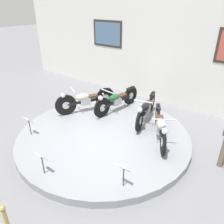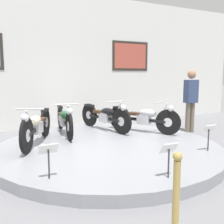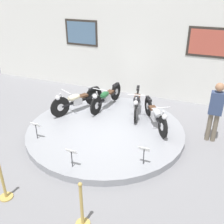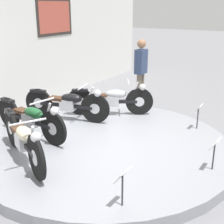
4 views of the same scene
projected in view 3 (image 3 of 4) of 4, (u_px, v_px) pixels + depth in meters
The scene contains 13 objects.
ground_plane at pixel (106, 133), 7.92m from camera, with size 60.00×60.00×0.00m, color slate.
display_platform at pixel (106, 130), 7.88m from camera, with size 4.66×4.66×0.19m, color gray.
back_wall at pixel (140, 42), 9.74m from camera, with size 14.00×0.22×4.12m.
motorcycle_cream at pixel (77, 100), 8.67m from camera, with size 0.96×1.84×0.81m.
motorcycle_green at pixel (106, 97), 8.94m from camera, with size 0.54×1.98×0.80m.
motorcycle_black at pixel (137, 102), 8.57m from camera, with size 0.64×1.94×0.80m.
motorcycle_silver at pixel (156, 114), 7.78m from camera, with size 1.10×1.70×0.79m.
info_placard_front_left at pixel (36, 127), 7.14m from camera, with size 0.26×0.11×0.51m.
info_placard_front_centre at pixel (71, 154), 6.04m from camera, with size 0.26×0.11×0.51m.
info_placard_front_right at pixel (144, 151), 6.12m from camera, with size 0.26×0.11×0.51m.
visitor_standing at pixel (216, 109), 7.12m from camera, with size 0.36×0.23×1.75m.
stanchion_post_left_of_entry at pixel (4, 185), 5.42m from camera, with size 0.28×0.28×1.02m.
stanchion_post_right_of_entry at pixel (82, 211), 4.80m from camera, with size 0.28×0.28×1.02m.
Camera 3 is at (2.73, -6.22, 4.14)m, focal length 42.00 mm.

